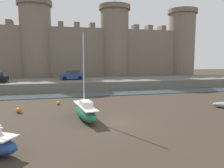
# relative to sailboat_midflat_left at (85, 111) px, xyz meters

# --- Properties ---
(ground_plane) EXTENTS (160.00, 160.00, 0.00)m
(ground_plane) POSITION_rel_sailboat_midflat_left_xyz_m (2.00, -1.50, -0.68)
(ground_plane) COLOR #382D23
(water_channel) EXTENTS (80.00, 4.50, 0.10)m
(water_channel) POSITION_rel_sailboat_midflat_left_xyz_m (2.00, 12.80, -0.63)
(water_channel) COLOR #47565B
(water_channel) RESTS_ON ground
(quay_road) EXTENTS (62.63, 10.00, 1.46)m
(quay_road) POSITION_rel_sailboat_midflat_left_xyz_m (2.00, 20.05, 0.05)
(quay_road) COLOR #666059
(quay_road) RESTS_ON ground
(castle) EXTENTS (57.64, 7.01, 19.82)m
(castle) POSITION_rel_sailboat_midflat_left_xyz_m (2.00, 30.64, 6.84)
(castle) COLOR #7A6B5B
(castle) RESTS_ON ground
(sailboat_midflat_left) EXTENTS (1.86, 5.49, 7.15)m
(sailboat_midflat_left) POSITION_rel_sailboat_midflat_left_xyz_m (0.00, 0.00, 0.00)
(sailboat_midflat_left) COLOR #1E6B47
(sailboat_midflat_left) RESTS_ON ground
(mooring_buoy_near_channel) EXTENTS (0.51, 0.51, 0.51)m
(mooring_buoy_near_channel) POSITION_rel_sailboat_midflat_left_xyz_m (-5.75, 3.56, -0.43)
(mooring_buoy_near_channel) COLOR orange
(mooring_buoy_near_channel) RESTS_ON ground
(mooring_buoy_off_centre) EXTENTS (0.39, 0.39, 0.39)m
(mooring_buoy_off_centre) POSITION_rel_sailboat_midflat_left_xyz_m (-2.18, 6.46, -0.49)
(mooring_buoy_off_centre) COLOR orange
(mooring_buoy_off_centre) RESTS_ON ground
(car_quay_east) EXTENTS (4.11, 1.90, 1.62)m
(car_quay_east) POSITION_rel_sailboat_midflat_left_xyz_m (0.26, 20.54, 1.56)
(car_quay_east) COLOR #263F99
(car_quay_east) RESTS_ON quay_road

